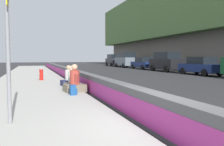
% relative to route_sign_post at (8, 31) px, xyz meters
% --- Properties ---
extents(ground_plane, '(160.00, 160.00, 0.00)m').
position_rel_route_sign_post_xyz_m(ground_plane, '(-1.31, -3.07, -2.21)').
color(ground_plane, '#2B2B2D').
rests_on(ground_plane, ground).
extents(sidewalk_strip, '(80.00, 4.40, 0.14)m').
position_rel_route_sign_post_xyz_m(sidewalk_strip, '(-1.31, -0.42, -2.14)').
color(sidewalk_strip, '#A8A59E').
rests_on(sidewalk_strip, ground_plane).
extents(jersey_barrier, '(76.00, 0.45, 0.85)m').
position_rel_route_sign_post_xyz_m(jersey_barrier, '(-1.31, -3.07, -1.79)').
color(jersey_barrier, '#545456').
rests_on(jersey_barrier, ground_plane).
extents(route_sign_post, '(0.44, 0.09, 3.60)m').
position_rel_route_sign_post_xyz_m(route_sign_post, '(0.00, 0.00, 0.00)').
color(route_sign_post, gray).
rests_on(route_sign_post, sidewalk_strip).
extents(fire_hydrant, '(0.26, 0.46, 0.88)m').
position_rel_route_sign_post_xyz_m(fire_hydrant, '(10.24, -1.06, -1.62)').
color(fire_hydrant, red).
rests_on(fire_hydrant, sidewalk_strip).
extents(seated_person_foreground, '(0.85, 0.96, 1.21)m').
position_rel_route_sign_post_xyz_m(seated_person_foreground, '(4.34, -2.24, -1.69)').
color(seated_person_foreground, '#706651').
rests_on(seated_person_foreground, sidewalk_strip).
extents(seated_person_middle, '(0.76, 0.87, 1.11)m').
position_rel_route_sign_post_xyz_m(seated_person_middle, '(5.33, -2.29, -1.72)').
color(seated_person_middle, '#424247').
rests_on(seated_person_middle, sidewalk_strip).
extents(seated_person_rear, '(0.75, 0.85, 1.09)m').
position_rel_route_sign_post_xyz_m(seated_person_rear, '(6.63, -2.33, -1.73)').
color(seated_person_rear, '#23284C').
rests_on(seated_person_rear, sidewalk_strip).
extents(backpack, '(0.32, 0.28, 0.40)m').
position_rel_route_sign_post_xyz_m(backpack, '(3.50, -2.02, -1.88)').
color(backpack, navy).
rests_on(backpack, sidewalk_strip).
extents(parked_car_third, '(4.54, 2.03, 1.71)m').
position_rel_route_sign_post_xyz_m(parked_car_third, '(11.75, -15.40, -1.35)').
color(parked_car_third, navy).
rests_on(parked_car_third, ground_plane).
extents(parked_car_fourth, '(4.81, 2.08, 2.28)m').
position_rel_route_sign_post_xyz_m(parked_car_fourth, '(17.59, -15.37, -1.03)').
color(parked_car_fourth, black).
rests_on(parked_car_fourth, ground_plane).
extents(parked_car_midline, '(4.54, 2.03, 1.71)m').
position_rel_route_sign_post_xyz_m(parked_car_midline, '(23.38, -15.35, -1.35)').
color(parked_car_midline, navy).
rests_on(parked_car_midline, ground_plane).
extents(parked_car_far, '(5.14, 2.19, 2.56)m').
position_rel_route_sign_post_xyz_m(parked_car_far, '(29.65, -15.22, -0.86)').
color(parked_car_far, slate).
rests_on(parked_car_far, ground_plane).
extents(parked_car_farther, '(4.85, 2.17, 2.28)m').
position_rel_route_sign_post_xyz_m(parked_car_farther, '(35.96, -15.40, -1.03)').
color(parked_car_farther, '#28282D').
rests_on(parked_car_farther, ground_plane).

